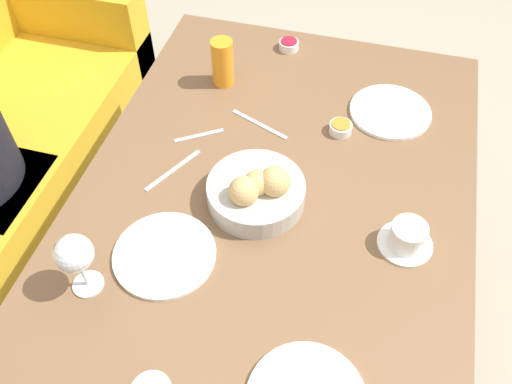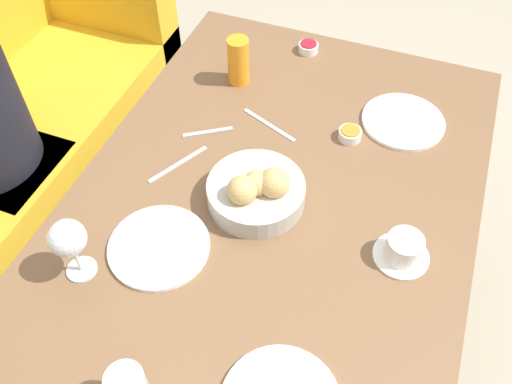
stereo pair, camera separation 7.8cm
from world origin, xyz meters
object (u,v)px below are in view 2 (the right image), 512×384
Objects in this scene: knife_silver at (269,125)px; spoon_coffee at (208,132)px; plate_far_center at (159,247)px; bread_basket at (257,191)px; wine_glass at (68,240)px; jam_bowl_honey at (350,134)px; juice_glass at (238,61)px; fork_silver at (178,164)px; plate_near_right at (403,121)px; coffee_cup at (403,249)px; jam_bowl_berry at (308,47)px.

spoon_coffee is (-0.08, 0.14, 0.00)m from knife_silver.
bread_basket is at bearing -37.99° from plate_far_center.
wine_glass reaches higher than jam_bowl_honey.
plate_far_center is at bearing -175.06° from juice_glass.
spoon_coffee is at bearing -9.53° from fork_silver.
wine_glass reaches higher than knife_silver.
plate_near_right is 0.71m from plate_far_center.
plate_near_right is at bearing 10.33° from coffee_cup.
bread_basket reaches higher than jam_bowl_berry.
jam_bowl_berry and jam_bowl_honey have the same top height.
coffee_cup is at bearing -71.69° from plate_far_center.
bread_basket is 3.81× the size of jam_bowl_berry.
fork_silver is at bearing 79.52° from bread_basket.
bread_basket is at bearing 152.10° from jam_bowl_honey.
knife_silver is (0.28, 0.40, -0.03)m from coffee_cup.
coffee_cup is 0.75× the size of fork_silver.
coffee_cup is (0.27, -0.62, -0.08)m from wine_glass.
jam_bowl_honey is at bearing 131.91° from plate_near_right.
wine_glass is 0.60m from knife_silver.
coffee_cup is at bearing -169.67° from plate_near_right.
juice_glass is 2.27× the size of jam_bowl_honey.
juice_glass reaches higher than plate_far_center.
juice_glass is at bearing -3.06° from fork_silver.
coffee_cup reaches higher than plate_far_center.
fork_silver is at bearing 125.26° from plate_near_right.
juice_glass reaches higher than fork_silver.
wine_glass is at bearing 173.85° from juice_glass.
spoon_coffee is (0.47, -0.08, -0.11)m from wine_glass.
jam_bowl_berry is at bearing 33.60° from jam_bowl_honey.
fork_silver is 0.26m from knife_silver.
jam_bowl_berry is 0.34m from knife_silver.
coffee_cup is (-0.41, -0.08, 0.02)m from plate_near_right.
jam_bowl_honey is (0.28, -0.15, -0.02)m from bread_basket.
wine_glass is at bearing 170.69° from fork_silver.
wine_glass is 0.94× the size of knife_silver.
jam_bowl_berry is (0.20, -0.14, -0.05)m from juice_glass.
bread_basket is 1.44× the size of wine_glass.
bread_basket is 3.81× the size of jam_bowl_honey.
jam_bowl_berry reaches higher than knife_silver.
fork_silver is 0.13m from spoon_coffee.
wine_glass reaches higher than spoon_coffee.
jam_bowl_honey reaches higher than fork_silver.
plate_near_right and plate_far_center have the same top height.
plate_far_center is (-0.58, 0.42, 0.00)m from plate_near_right.
jam_bowl_honey is (0.47, -0.30, 0.01)m from plate_far_center.
bread_basket is at bearing 145.43° from plate_near_right.
juice_glass is 0.21m from knife_silver.
jam_bowl_berry is at bearing 57.35° from plate_near_right.
knife_silver is at bearing -134.94° from juice_glass.
plate_far_center is (-0.19, 0.15, -0.03)m from bread_basket.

